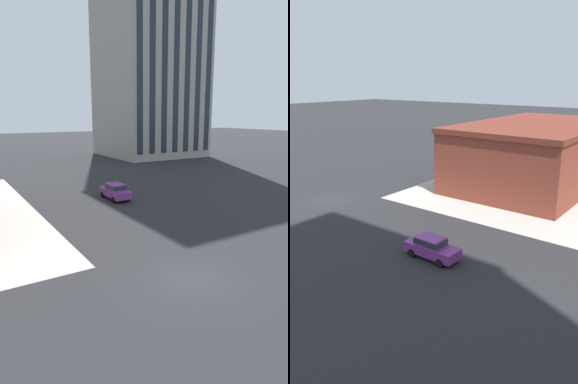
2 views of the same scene
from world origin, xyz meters
TOP-DOWN VIEW (x-y plane):
  - ground_plane at (0.00, 0.00)m, footprint 320.00×320.00m
  - sidewalk_far_corner at (-20.00, 20.00)m, footprint 32.00×32.00m
  - car_main_southbound_near at (4.27, 17.97)m, footprint 1.93×4.42m
  - car_main_southbound_far at (-29.39, 3.35)m, footprint 4.46×2.02m
  - storefront_block_near_corner at (-21.72, 15.40)m, footprint 25.94×15.20m

SIDE VIEW (x-z plane):
  - ground_plane at x=0.00m, z-range 0.00..0.00m
  - sidewalk_far_corner at x=-20.00m, z-range -0.01..0.01m
  - car_main_southbound_near at x=4.27m, z-range 0.08..1.76m
  - car_main_southbound_far at x=-29.39m, z-range 0.08..1.76m
  - storefront_block_near_corner at x=-21.72m, z-range 0.01..7.91m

